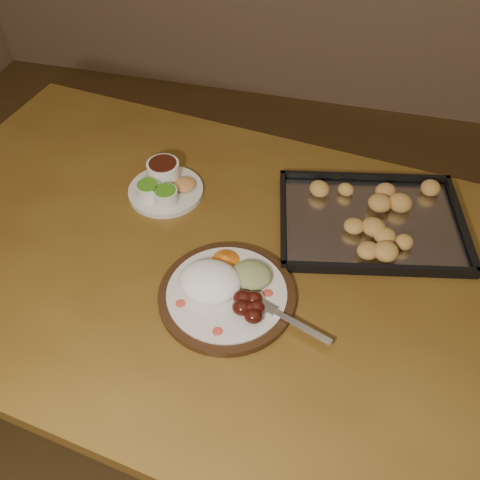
# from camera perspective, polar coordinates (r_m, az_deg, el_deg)

# --- Properties ---
(dining_table) EXTENTS (1.61, 1.09, 0.75)m
(dining_table) POSITION_cam_1_polar(r_m,az_deg,el_deg) (1.20, -1.89, -4.99)
(dining_table) COLOR brown
(dining_table) RESTS_ON ground
(dinner_plate) EXTENTS (0.35, 0.27, 0.06)m
(dinner_plate) POSITION_cam_1_polar(r_m,az_deg,el_deg) (1.05, -1.53, -5.28)
(dinner_plate) COLOR black
(dinner_plate) RESTS_ON dining_table
(condiment_saucer) EXTENTS (0.18, 0.18, 0.06)m
(condiment_saucer) POSITION_cam_1_polar(r_m,az_deg,el_deg) (1.27, -8.09, 5.84)
(condiment_saucer) COLOR silver
(condiment_saucer) RESTS_ON dining_table
(baking_tray) EXTENTS (0.45, 0.37, 0.04)m
(baking_tray) POSITION_cam_1_polar(r_m,az_deg,el_deg) (1.22, 13.80, 2.07)
(baking_tray) COLOR black
(baking_tray) RESTS_ON dining_table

